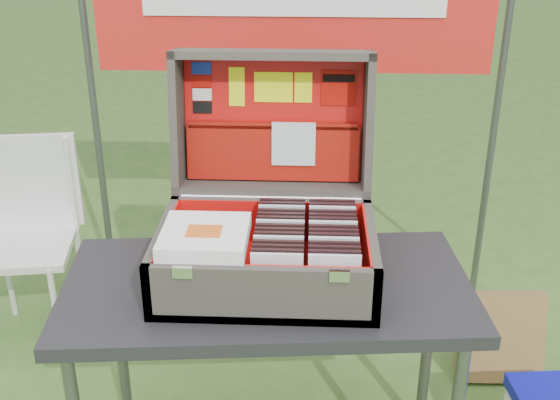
{
  "coord_description": "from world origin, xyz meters",
  "views": [
    {
      "loc": [
        0.08,
        -1.75,
        1.75
      ],
      "look_at": [
        -0.01,
        0.1,
        0.9
      ],
      "focal_mm": 45.0,
      "sensor_mm": 36.0,
      "label": 1
    }
  ],
  "objects_px": {
    "cardboard_box": "(500,337)",
    "suitcase": "(267,180)",
    "table": "(268,384)",
    "chair": "(23,250)"
  },
  "relations": [
    {
      "from": "cardboard_box",
      "to": "suitcase",
      "type": "bearing_deg",
      "value": -152.34
    },
    {
      "from": "table",
      "to": "cardboard_box",
      "type": "xyz_separation_m",
      "value": [
        0.84,
        0.53,
        -0.18
      ]
    },
    {
      "from": "suitcase",
      "to": "cardboard_box",
      "type": "bearing_deg",
      "value": 29.03
    },
    {
      "from": "table",
      "to": "cardboard_box",
      "type": "relative_size",
      "value": 3.31
    },
    {
      "from": "table",
      "to": "suitcase",
      "type": "height_order",
      "value": "suitcase"
    },
    {
      "from": "suitcase",
      "to": "cardboard_box",
      "type": "relative_size",
      "value": 1.74
    },
    {
      "from": "table",
      "to": "chair",
      "type": "height_order",
      "value": "chair"
    },
    {
      "from": "chair",
      "to": "cardboard_box",
      "type": "xyz_separation_m",
      "value": [
        1.85,
        -0.16,
        -0.24
      ]
    },
    {
      "from": "table",
      "to": "chair",
      "type": "xyz_separation_m",
      "value": [
        -1.01,
        0.69,
        0.06
      ]
    },
    {
      "from": "table",
      "to": "chair",
      "type": "distance_m",
      "value": 1.23
    }
  ]
}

